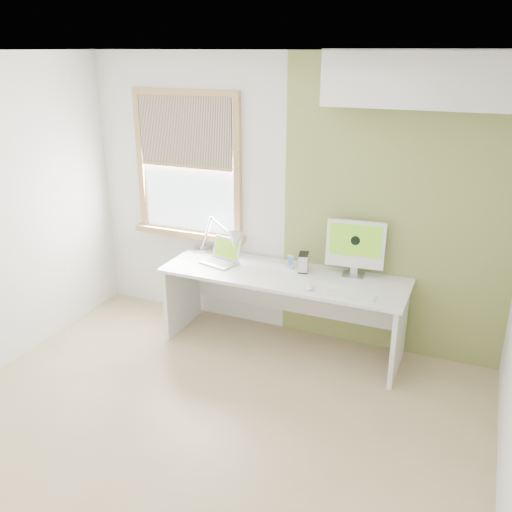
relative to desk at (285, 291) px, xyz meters
The scene contains 12 objects.
room 1.64m from the desk, 94.91° to the right, with size 4.04×3.54×2.64m.
accent_wall 1.20m from the desk, 18.75° to the left, with size 2.00×0.02×2.60m, color #829848.
soffit 2.16m from the desk, ahead, with size 1.60×0.40×0.42m, color white.
window 1.54m from the desk, 166.43° to the left, with size 1.20×0.14×1.42m.
desk is the anchor object (origin of this frame).
desk_lamp 0.72m from the desk, behind, with size 0.63×0.38×0.38m.
laptop 0.67m from the desk, behind, with size 0.37×0.33×0.22m.
phone_dock 0.25m from the desk, 84.15° to the left, with size 0.08×0.08×0.13m.
external_drive 0.32m from the desk, 27.08° to the left, with size 0.11×0.15×0.17m.
imac 0.77m from the desk, 16.03° to the left, with size 0.51×0.18×0.50m.
keyboard 0.76m from the desk, 23.30° to the right, with size 0.40×0.11×0.02m.
mouse 0.48m from the desk, 41.74° to the right, with size 0.06×0.09×0.03m, color white.
Camera 1 is at (1.67, -2.88, 2.62)m, focal length 38.69 mm.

